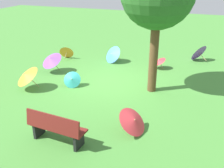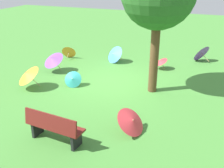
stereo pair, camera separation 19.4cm
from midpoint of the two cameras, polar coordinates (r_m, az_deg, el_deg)
name	(u,v)px [view 2 (the right image)]	position (r m, az deg, el deg)	size (l,w,h in m)	color
ground	(112,82)	(10.81, 0.62, 0.44)	(40.00, 40.00, 0.00)	#478C38
park_bench	(54,127)	(7.10, -11.69, -9.08)	(1.64, 0.62, 0.90)	maroon
parasol_blue_0	(114,54)	(13.04, 0.86, 6.47)	(1.10, 1.02, 0.83)	tan
parasol_red_0	(161,61)	(12.32, 10.92, 4.89)	(0.80, 0.81, 0.60)	tan
parasol_purple_0	(53,59)	(11.94, -12.27, 5.31)	(1.17, 1.14, 0.96)	tan
parasol_purple_1	(200,52)	(13.96, 18.94, 6.46)	(1.02, 1.11, 0.88)	tan
parasol_red_1	(132,121)	(7.38, 5.05, -7.98)	(0.94, 1.04, 0.73)	tan
parasol_orange_0	(27,74)	(10.45, -17.38, 2.01)	(1.29, 1.27, 0.96)	tan
parasol_orange_2	(69,52)	(13.87, -8.87, 6.94)	(0.81, 0.76, 0.70)	tan
parasol_teal_0	(73,79)	(10.38, -7.95, 1.05)	(0.77, 0.66, 0.62)	tan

